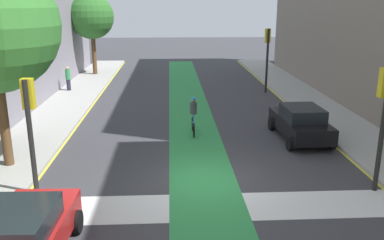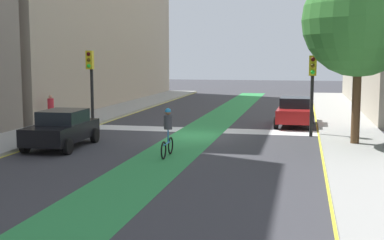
{
  "view_description": "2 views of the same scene",
  "coord_description": "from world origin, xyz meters",
  "px_view_note": "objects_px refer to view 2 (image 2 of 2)",
  "views": [
    {
      "loc": [
        -1.2,
        -13.45,
        6.13
      ],
      "look_at": [
        -0.31,
        3.28,
        1.29
      ],
      "focal_mm": 38.54,
      "sensor_mm": 36.0,
      "label": 1
    },
    {
      "loc": [
        -5.2,
        24.32,
        3.82
      ],
      "look_at": [
        -0.62,
        3.03,
        1.15
      ],
      "focal_mm": 48.68,
      "sensor_mm": 36.0,
      "label": 2
    }
  ],
  "objects_px": {
    "car_red_left_near": "(295,111)",
    "street_tree_near": "(359,20)",
    "traffic_signal_near_left": "(312,80)",
    "pedestrian_sidewalk_right_a": "(51,109)",
    "traffic_signal_near_right": "(91,74)",
    "cyclist_in_lane": "(168,131)",
    "car_black_right_far": "(62,129)"
  },
  "relations": [
    {
      "from": "car_red_left_near",
      "to": "street_tree_near",
      "type": "height_order",
      "value": "street_tree_near"
    },
    {
      "from": "traffic_signal_near_left",
      "to": "pedestrian_sidewalk_right_a",
      "type": "xyz_separation_m",
      "value": [
        14.01,
        -1.06,
        -1.78
      ]
    },
    {
      "from": "street_tree_near",
      "to": "traffic_signal_near_left",
      "type": "bearing_deg",
      "value": -53.07
    },
    {
      "from": "traffic_signal_near_left",
      "to": "pedestrian_sidewalk_right_a",
      "type": "distance_m",
      "value": 14.16
    },
    {
      "from": "traffic_signal_near_right",
      "to": "cyclist_in_lane",
      "type": "relative_size",
      "value": 2.22
    },
    {
      "from": "traffic_signal_near_left",
      "to": "cyclist_in_lane",
      "type": "xyz_separation_m",
      "value": [
        5.45,
        6.14,
        -1.75
      ]
    },
    {
      "from": "traffic_signal_near_right",
      "to": "traffic_signal_near_left",
      "type": "xyz_separation_m",
      "value": [
        -11.21,
        0.11,
        -0.17
      ]
    },
    {
      "from": "traffic_signal_near_right",
      "to": "street_tree_near",
      "type": "height_order",
      "value": "street_tree_near"
    },
    {
      "from": "car_black_right_far",
      "to": "street_tree_near",
      "type": "bearing_deg",
      "value": -167.03
    },
    {
      "from": "pedestrian_sidewalk_right_a",
      "to": "car_black_right_far",
      "type": "bearing_deg",
      "value": 120.8
    },
    {
      "from": "cyclist_in_lane",
      "to": "pedestrian_sidewalk_right_a",
      "type": "relative_size",
      "value": 1.18
    },
    {
      "from": "traffic_signal_near_right",
      "to": "traffic_signal_near_left",
      "type": "height_order",
      "value": "traffic_signal_near_right"
    },
    {
      "from": "car_red_left_near",
      "to": "cyclist_in_lane",
      "type": "bearing_deg",
      "value": 65.2
    },
    {
      "from": "traffic_signal_near_right",
      "to": "street_tree_near",
      "type": "bearing_deg",
      "value": 169.13
    },
    {
      "from": "traffic_signal_near_left",
      "to": "car_red_left_near",
      "type": "relative_size",
      "value": 0.91
    },
    {
      "from": "car_red_left_near",
      "to": "pedestrian_sidewalk_right_a",
      "type": "height_order",
      "value": "pedestrian_sidewalk_right_a"
    },
    {
      "from": "car_black_right_far",
      "to": "car_red_left_near",
      "type": "relative_size",
      "value": 1.0
    },
    {
      "from": "car_black_right_far",
      "to": "pedestrian_sidewalk_right_a",
      "type": "height_order",
      "value": "pedestrian_sidewalk_right_a"
    },
    {
      "from": "traffic_signal_near_right",
      "to": "car_black_right_far",
      "type": "xyz_separation_m",
      "value": [
        -0.91,
        5.28,
        -2.09
      ]
    },
    {
      "from": "traffic_signal_near_right",
      "to": "car_black_right_far",
      "type": "distance_m",
      "value": 5.75
    },
    {
      "from": "traffic_signal_near_left",
      "to": "car_black_right_far",
      "type": "height_order",
      "value": "traffic_signal_near_left"
    },
    {
      "from": "traffic_signal_near_left",
      "to": "pedestrian_sidewalk_right_a",
      "type": "relative_size",
      "value": 2.45
    },
    {
      "from": "traffic_signal_near_right",
      "to": "pedestrian_sidewalk_right_a",
      "type": "relative_size",
      "value": 2.61
    },
    {
      "from": "pedestrian_sidewalk_right_a",
      "to": "street_tree_near",
      "type": "height_order",
      "value": "street_tree_near"
    },
    {
      "from": "car_black_right_far",
      "to": "cyclist_in_lane",
      "type": "height_order",
      "value": "cyclist_in_lane"
    },
    {
      "from": "traffic_signal_near_right",
      "to": "cyclist_in_lane",
      "type": "bearing_deg",
      "value": 132.69
    },
    {
      "from": "traffic_signal_near_right",
      "to": "car_black_right_far",
      "type": "bearing_deg",
      "value": 99.76
    },
    {
      "from": "traffic_signal_near_right",
      "to": "car_red_left_near",
      "type": "xyz_separation_m",
      "value": [
        -10.38,
        -3.75,
        -2.09
      ]
    },
    {
      "from": "pedestrian_sidewalk_right_a",
      "to": "street_tree_near",
      "type": "bearing_deg",
      "value": 167.72
    },
    {
      "from": "car_black_right_far",
      "to": "car_red_left_near",
      "type": "height_order",
      "value": "same"
    },
    {
      "from": "car_black_right_far",
      "to": "street_tree_near",
      "type": "xyz_separation_m",
      "value": [
        -12.09,
        -2.78,
        4.5
      ]
    },
    {
      "from": "cyclist_in_lane",
      "to": "pedestrian_sidewalk_right_a",
      "type": "bearing_deg",
      "value": -40.02
    }
  ]
}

